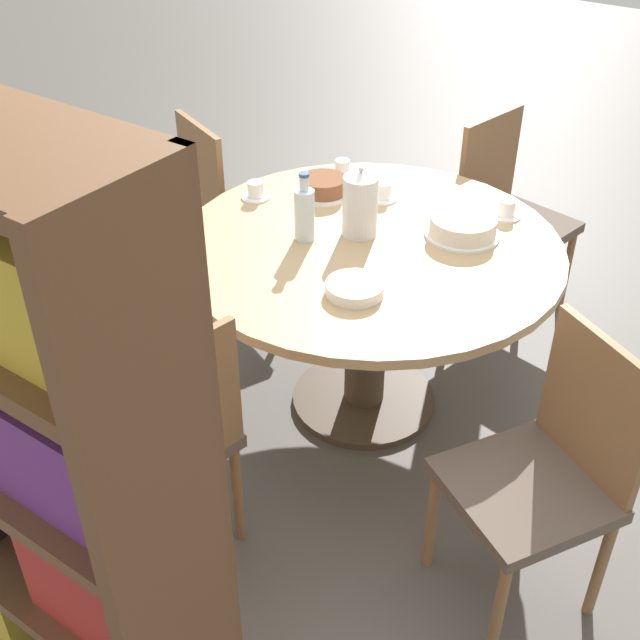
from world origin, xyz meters
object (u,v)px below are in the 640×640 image
at_px(water_bottle, 304,213).
at_px(cup_a, 383,193).
at_px(chair_b, 545,472).
at_px(bookshelf, 32,501).
at_px(chair_a, 161,440).
at_px(cake_second, 323,187).
at_px(cup_d, 342,169).
at_px(cup_c, 256,191).
at_px(cup_b, 507,210).
at_px(coffee_pot, 360,204).
at_px(chair_c, 508,213).
at_px(cake_main, 463,227).
at_px(chair_d, 232,205).

relative_size(water_bottle, cup_a, 2.26).
bearing_deg(cup_a, water_bottle, 81.26).
xyz_separation_m(chair_b, bookshelf, (0.78, 1.09, 0.37)).
bearing_deg(water_bottle, chair_a, 95.98).
height_order(cake_second, cup_d, cake_second).
bearing_deg(cup_d, cup_c, 65.99).
height_order(water_bottle, cup_d, water_bottle).
height_order(chair_a, chair_b, same).
distance_m(bookshelf, cup_b, 2.01).
bearing_deg(coffee_pot, cup_c, -1.59).
distance_m(chair_c, cup_a, 0.77).
relative_size(bookshelf, cake_main, 6.42).
distance_m(cake_main, cup_d, 0.66).
xyz_separation_m(chair_a, coffee_pot, (-0.05, -1.01, 0.38)).
bearing_deg(bookshelf, water_bottle, 102.21).
bearing_deg(cake_main, water_bottle, 37.09).
height_order(cake_second, cup_c, cake_second).
distance_m(water_bottle, cup_d, 0.56).
distance_m(water_bottle, cake_second, 0.37).
bearing_deg(coffee_pot, bookshelf, 96.09).
height_order(chair_a, cup_a, chair_a).
bearing_deg(water_bottle, bookshelf, 102.21).
bearing_deg(chair_d, cup_b, -150.98).
relative_size(chair_a, cake_main, 3.34).
distance_m(coffee_pot, cup_c, 0.50).
bearing_deg(bookshelf, cup_a, 97.43).
bearing_deg(cup_c, chair_c, -126.31).
relative_size(chair_b, water_bottle, 3.53).
bearing_deg(chair_a, coffee_pot, -172.47).
relative_size(bookshelf, cake_second, 8.17).
xyz_separation_m(coffee_pot, water_bottle, (0.14, 0.14, -0.02)).
bearing_deg(bookshelf, chair_b, 54.42).
xyz_separation_m(chair_d, cup_a, (-0.79, 0.00, 0.29)).
bearing_deg(coffee_pot, chair_b, 153.14).
relative_size(cup_a, cup_d, 1.00).
bearing_deg(chair_a, cup_c, -146.40).
distance_m(chair_b, cup_b, 1.11).
relative_size(chair_c, cup_b, 7.99).
height_order(chair_d, bookshelf, bookshelf).
bearing_deg(water_bottle, cup_b, -132.37).
distance_m(cup_a, cup_c, 0.50).
relative_size(chair_c, bookshelf, 0.52).
height_order(chair_d, cup_d, chair_d).
bearing_deg(chair_d, cake_main, -161.71).
xyz_separation_m(coffee_pot, cup_c, (0.49, -0.01, -0.09)).
height_order(coffee_pot, cup_b, coffee_pot).
distance_m(bookshelf, coffee_pot, 1.57).
xyz_separation_m(coffee_pot, cake_second, (0.29, -0.19, -0.09)).
bearing_deg(cup_c, coffee_pot, 178.41).
bearing_deg(bookshelf, chair_a, 111.37).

